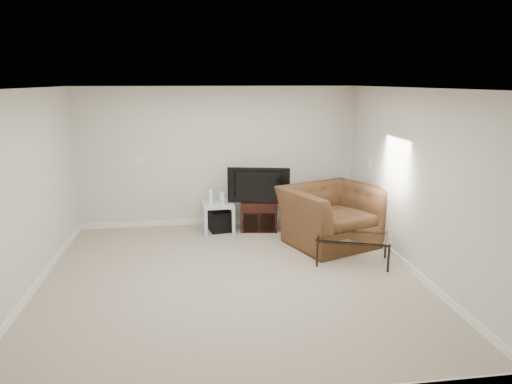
{
  "coord_description": "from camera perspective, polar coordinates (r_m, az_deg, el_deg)",
  "views": [
    {
      "loc": [
        -0.45,
        -5.64,
        2.59
      ],
      "look_at": [
        0.5,
        1.2,
        0.9
      ],
      "focal_mm": 32.0,
      "sensor_mm": 36.0,
      "label": 1
    }
  ],
  "objects": [
    {
      "name": "game_console",
      "position": [
        7.92,
        -5.68,
        -0.69
      ],
      "size": [
        0.05,
        0.17,
        0.23
      ],
      "primitive_type": "cube",
      "rotation": [
        0.0,
        0.0,
        0.0
      ],
      "color": "white",
      "rests_on": "side_table"
    },
    {
      "name": "television",
      "position": [
        7.94,
        0.39,
        1.02
      ],
      "size": [
        1.02,
        0.41,
        0.62
      ],
      "primitive_type": "imported",
      "rotation": [
        0.0,
        0.0,
        -0.22
      ],
      "color": "black",
      "rests_on": "tv_stand"
    },
    {
      "name": "ceiling",
      "position": [
        5.66,
        -3.43,
        12.82
      ],
      "size": [
        5.0,
        5.0,
        0.0
      ],
      "primitive_type": "plane",
      "color": "white",
      "rests_on": "ground"
    },
    {
      "name": "plate_right_outlet",
      "position": [
        7.88,
        14.4,
        -3.6
      ],
      "size": [
        0.02,
        0.08,
        0.12
      ],
      "primitive_type": "cube",
      "color": "white",
      "rests_on": "wall_right"
    },
    {
      "name": "wall_left",
      "position": [
        6.15,
        -27.16,
        -0.38
      ],
      "size": [
        0.02,
        5.0,
        2.5
      ],
      "primitive_type": "cube",
      "color": "silver",
      "rests_on": "ground"
    },
    {
      "name": "coffee_table",
      "position": [
        6.83,
        11.94,
        -6.97
      ],
      "size": [
        1.19,
        0.91,
        0.41
      ],
      "primitive_type": null,
      "rotation": [
        0.0,
        0.0,
        -0.34
      ],
      "color": "black",
      "rests_on": "floor"
    },
    {
      "name": "side_table",
      "position": [
        8.05,
        -4.73,
        -3.17
      ],
      "size": [
        0.55,
        0.55,
        0.51
      ],
      "primitive_type": null,
      "rotation": [
        0.0,
        0.0,
        0.04
      ],
      "color": "#A1BACA",
      "rests_on": "floor"
    },
    {
      "name": "subwoofer",
      "position": [
        8.09,
        -4.51,
        -3.62
      ],
      "size": [
        0.43,
        0.43,
        0.36
      ],
      "primitive_type": "cube",
      "rotation": [
        0.0,
        0.0,
        0.2
      ],
      "color": "black",
      "rests_on": "floor"
    },
    {
      "name": "game_case",
      "position": [
        7.94,
        -4.31,
        -0.75
      ],
      "size": [
        0.08,
        0.16,
        0.2
      ],
      "primitive_type": "cube",
      "rotation": [
        0.0,
        0.0,
        0.18
      ],
      "color": "silver",
      "rests_on": "side_table"
    },
    {
      "name": "plate_right_switch",
      "position": [
        7.93,
        14.0,
        3.61
      ],
      "size": [
        0.02,
        0.09,
        0.13
      ],
      "primitive_type": "cube",
      "color": "white",
      "rests_on": "wall_right"
    },
    {
      "name": "remote",
      "position": [
        6.89,
        9.81,
        -4.79
      ],
      "size": [
        0.16,
        0.13,
        0.02
      ],
      "primitive_type": "cube",
      "rotation": [
        0.0,
        0.0,
        -0.58
      ],
      "color": "#B2B2B7",
      "rests_on": "coffee_table"
    },
    {
      "name": "wall_back",
      "position": [
        8.26,
        -4.7,
        4.37
      ],
      "size": [
        5.0,
        0.02,
        2.5
      ],
      "primitive_type": "cube",
      "color": "silver",
      "rests_on": "ground"
    },
    {
      "name": "floor",
      "position": [
        6.22,
        -3.09,
        -10.87
      ],
      "size": [
        5.0,
        5.0,
        0.0
      ],
      "primitive_type": "plane",
      "color": "tan",
      "rests_on": "ground"
    },
    {
      "name": "plate_back",
      "position": [
        8.29,
        -14.42,
        4.02
      ],
      "size": [
        0.12,
        0.02,
        0.12
      ],
      "primitive_type": "cube",
      "color": "white",
      "rests_on": "wall_back"
    },
    {
      "name": "recliner",
      "position": [
        7.44,
        9.45,
        -1.74
      ],
      "size": [
        1.67,
        1.39,
        1.25
      ],
      "primitive_type": "imported",
      "rotation": [
        0.0,
        0.0,
        0.38
      ],
      "color": "#503D21",
      "rests_on": "floor"
    },
    {
      "name": "dvd_player",
      "position": [
        8.03,
        0.38,
        -1.77
      ],
      "size": [
        0.4,
        0.31,
        0.05
      ],
      "primitive_type": "cube",
      "rotation": [
        0.0,
        0.0,
        -0.14
      ],
      "color": "black",
      "rests_on": "tv_stand"
    },
    {
      "name": "wall_right",
      "position": [
        6.51,
        19.27,
        1.08
      ],
      "size": [
        0.02,
        5.0,
        2.5
      ],
      "primitive_type": "cube",
      "color": "silver",
      "rests_on": "ground"
    },
    {
      "name": "tv_stand",
      "position": [
        8.11,
        0.38,
        -2.9
      ],
      "size": [
        0.69,
        0.52,
        0.53
      ],
      "primitive_type": null,
      "rotation": [
        0.0,
        0.0,
        -0.14
      ],
      "color": "black",
      "rests_on": "floor"
    }
  ]
}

